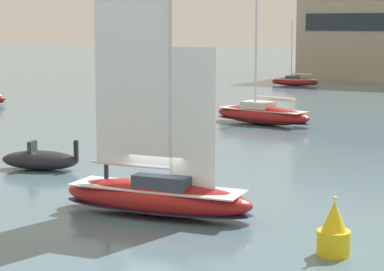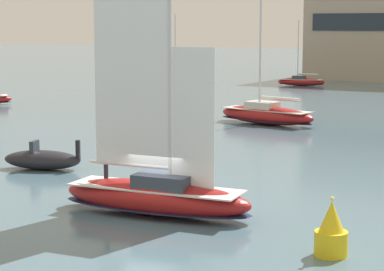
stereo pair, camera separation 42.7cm
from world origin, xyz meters
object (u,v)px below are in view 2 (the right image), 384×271
object	(u,v)px
sailboat_moored_far_slip	(179,87)
sailboat_main	(156,192)
sailboat_moored_near_marina	(266,114)
sailboat_moored_outer_mooring	(301,81)
channel_buoy	(331,232)
motor_tender	(42,160)

from	to	relation	value
sailboat_moored_far_slip	sailboat_main	bearing A→B (deg)	-59.35
sailboat_main	sailboat_moored_near_marina	distance (m)	29.59
sailboat_moored_far_slip	sailboat_moored_outer_mooring	world-z (taller)	sailboat_moored_far_slip
sailboat_moored_far_slip	channel_buoy	xyz separation A→B (m)	(37.01, -50.01, 0.22)
sailboat_moored_outer_mooring	sailboat_moored_near_marina	bearing A→B (deg)	-71.70
sailboat_main	motor_tender	xyz separation A→B (m)	(-10.87, 5.08, -0.42)
sailboat_moored_outer_mooring	channel_buoy	distance (m)	72.32
motor_tender	sailboat_moored_near_marina	bearing A→B (deg)	83.42
sailboat_moored_outer_mooring	sailboat_moored_far_slip	bearing A→B (deg)	-117.21
sailboat_moored_near_marina	channel_buoy	size ratio (longest dim) A/B	5.68
sailboat_moored_near_marina	sailboat_moored_outer_mooring	world-z (taller)	sailboat_moored_near_marina
sailboat_moored_near_marina	channel_buoy	xyz separation A→B (m)	(16.53, -30.10, 0.02)
channel_buoy	sailboat_moored_far_slip	bearing A→B (deg)	126.50
sailboat_moored_far_slip	sailboat_moored_outer_mooring	xyz separation A→B (m)	(8.46, 16.44, -0.04)
sailboat_moored_near_marina	motor_tender	bearing A→B (deg)	-96.58
sailboat_main	motor_tender	bearing A→B (deg)	154.94
sailboat_moored_outer_mooring	motor_tender	world-z (taller)	sailboat_moored_outer_mooring
sailboat_main	sailboat_moored_near_marina	size ratio (longest dim) A/B	0.99
sailboat_moored_near_marina	sailboat_moored_far_slip	bearing A→B (deg)	135.81
sailboat_main	sailboat_moored_outer_mooring	bearing A→B (deg)	107.31
sailboat_moored_near_marina	channel_buoy	distance (m)	34.34
motor_tender	sailboat_moored_outer_mooring	bearing A→B (deg)	98.88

